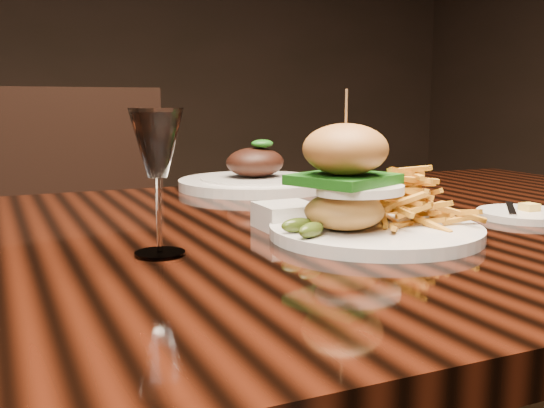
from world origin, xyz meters
name	(u,v)px	position (x,y,z in m)	size (l,w,h in m)	color
dining_table	(271,284)	(0.00, 0.00, 0.67)	(1.60, 0.90, 0.75)	black
burger_plate	(374,199)	(0.09, -0.10, 0.80)	(0.26, 0.26, 0.18)	silver
side_saucer	(524,214)	(0.36, -0.08, 0.76)	(0.13, 0.13, 0.02)	silver
ramekin	(286,216)	(0.02, -0.01, 0.77)	(0.07, 0.07, 0.03)	silver
wine_glass	(157,149)	(-0.17, -0.08, 0.87)	(0.06, 0.06, 0.16)	white
far_dish	(255,179)	(0.13, 0.36, 0.77)	(0.29, 0.29, 0.09)	silver
chair_far	(95,249)	(-0.10, 0.89, 0.54)	(0.52, 0.52, 0.95)	black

